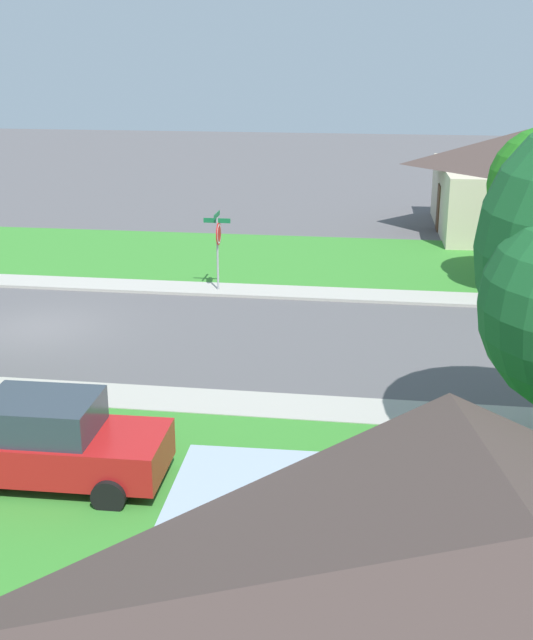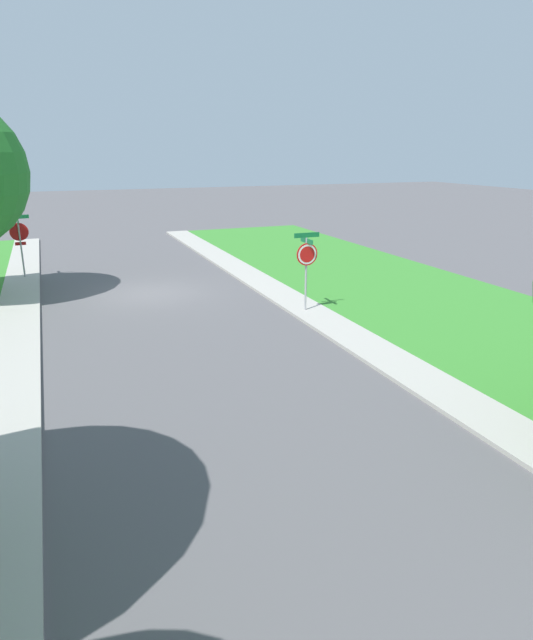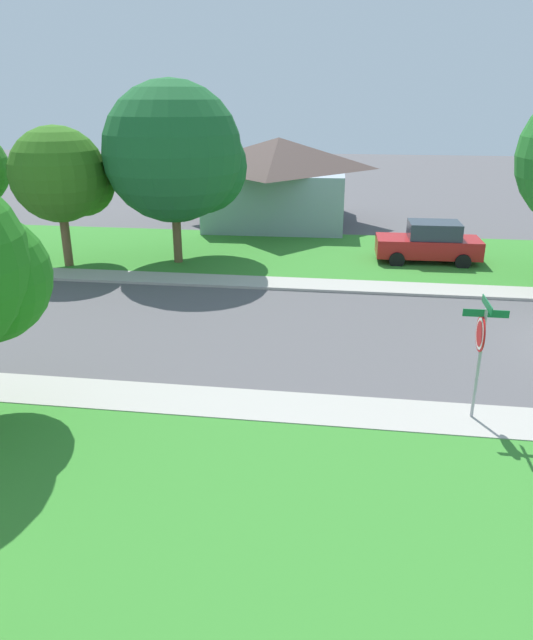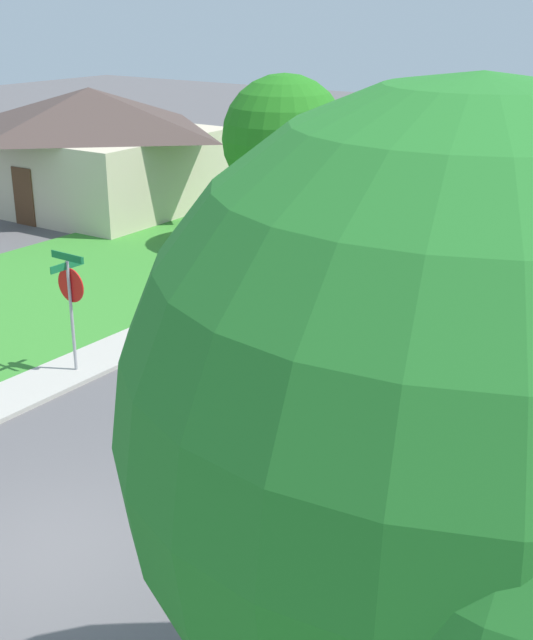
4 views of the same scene
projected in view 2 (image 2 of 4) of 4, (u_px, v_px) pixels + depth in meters
The scene contains 4 objects.
ground_plane at pixel (149, 294), 21.67m from camera, with size 120.00×120.00×0.00m, color #565456.
sidewalk_west at pixel (449, 395), 12.65m from camera, with size 1.40×56.00×0.10m, color #ADA89E.
stop_sign_near_corner at pixel (20, 236), 23.59m from camera, with size 0.92×0.92×2.77m.
stop_sign_far_corner at pixel (307, 259), 18.61m from camera, with size 0.92×0.92×2.77m.
Camera 2 is at (3.44, 21.22, 5.44)m, focal length 31.03 mm.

